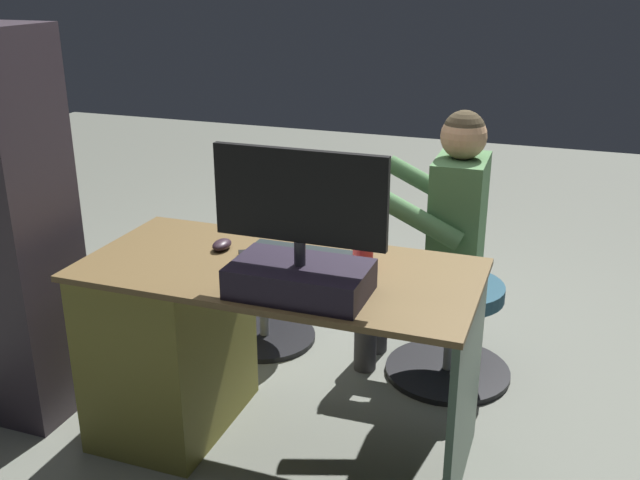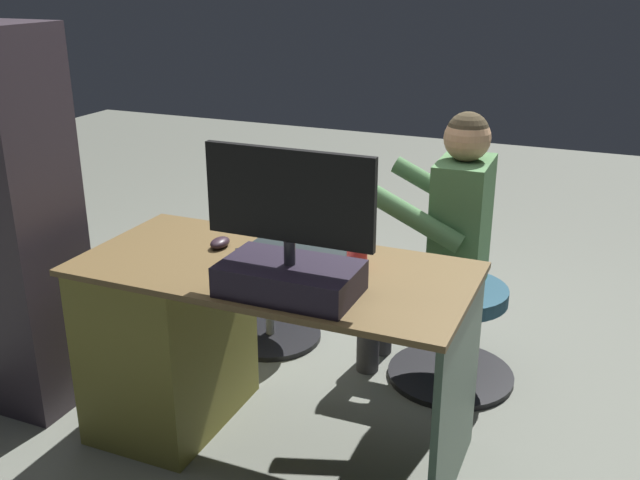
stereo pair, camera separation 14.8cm
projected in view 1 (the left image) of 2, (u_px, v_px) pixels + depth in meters
The scene contains 13 objects.
ground_plane at pixel (312, 398), 2.99m from camera, with size 10.00×10.00×0.00m, color slate.
desk at pixel (192, 338), 2.69m from camera, with size 1.36×0.65×0.71m.
monitor at pixel (300, 256), 2.22m from camera, with size 0.55×0.26×0.46m.
keyboard at pixel (307, 255), 2.54m from camera, with size 0.42×0.14×0.02m, color black.
computer_mouse at pixel (222, 245), 2.61m from camera, with size 0.06×0.10×0.04m, color #2D1E27.
cup at pixel (363, 253), 2.44m from camera, with size 0.07×0.07×0.11m, color red.
tv_remote at pixel (247, 260), 2.50m from camera, with size 0.04×0.15×0.02m, color black.
notebook_binder at pixel (305, 276), 2.36m from camera, with size 0.22×0.30×0.02m, color beige.
office_chair_teddy at pixel (263, 290), 3.39m from camera, with size 0.48×0.48×0.43m.
teddy_bear at pixel (263, 226), 3.29m from camera, with size 0.23×0.23×0.32m.
visitor_chair at pixel (451, 324), 3.09m from camera, with size 0.54×0.54×0.43m.
person at pixel (438, 227), 2.97m from camera, with size 0.51×0.48×1.16m.
equipment_rack at pixel (3, 231), 2.70m from camera, with size 0.44×0.36×1.49m, color #342C33.
Camera 1 is at (-0.90, 2.41, 1.66)m, focal length 40.70 mm.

